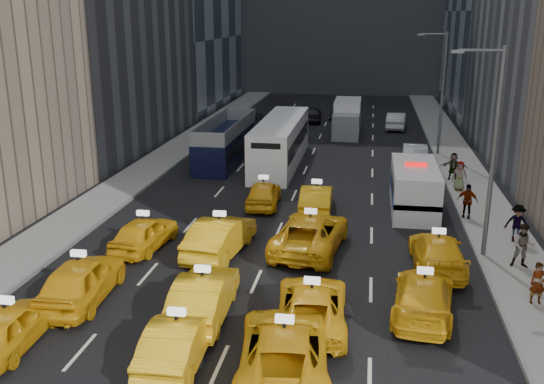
# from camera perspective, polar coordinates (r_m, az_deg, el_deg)

# --- Properties ---
(sidewalk_west) EXTENTS (3.00, 90.00, 0.15)m
(sidewalk_west) POSITION_cam_1_polar(r_m,az_deg,el_deg) (42.54, -11.22, 2.36)
(sidewalk_west) COLOR gray
(sidewalk_west) RESTS_ON ground
(sidewalk_east) EXTENTS (3.00, 90.00, 0.15)m
(sidewalk_east) POSITION_cam_1_polar(r_m,az_deg,el_deg) (40.44, 17.95, 1.13)
(sidewalk_east) COLOR gray
(sidewalk_east) RESTS_ON ground
(curb_west) EXTENTS (0.15, 90.00, 0.18)m
(curb_west) POSITION_cam_1_polar(r_m,az_deg,el_deg) (42.06, -9.36, 2.32)
(curb_west) COLOR slate
(curb_west) RESTS_ON ground
(curb_east) EXTENTS (0.15, 90.00, 0.18)m
(curb_east) POSITION_cam_1_polar(r_m,az_deg,el_deg) (40.23, 15.91, 1.25)
(curb_east) COLOR slate
(curb_east) RESTS_ON ground
(streetlight_near) EXTENTS (2.15, 0.22, 9.00)m
(streetlight_near) POSITION_cam_1_polar(r_m,az_deg,el_deg) (26.65, 19.96, 4.02)
(streetlight_near) COLOR #595B60
(streetlight_near) RESTS_ON ground
(streetlight_far) EXTENTS (2.15, 0.22, 9.00)m
(streetlight_far) POSITION_cam_1_polar(r_m,az_deg,el_deg) (46.21, 15.63, 9.30)
(streetlight_far) COLOR #595B60
(streetlight_far) RESTS_ON ground
(taxi_4) EXTENTS (1.84, 4.27, 1.44)m
(taxi_4) POSITION_cam_1_polar(r_m,az_deg,el_deg) (21.24, -23.54, -11.57)
(taxi_4) COLOR yellow
(taxi_4) RESTS_ON ground
(taxi_5) EXTENTS (1.68, 4.47, 1.46)m
(taxi_5) POSITION_cam_1_polar(r_m,az_deg,el_deg) (19.06, -8.84, -13.60)
(taxi_5) COLOR yellow
(taxi_5) RESTS_ON ground
(taxi_6) EXTENTS (3.20, 5.93, 1.58)m
(taxi_6) POSITION_cam_1_polar(r_m,az_deg,el_deg) (18.23, 1.18, -14.66)
(taxi_6) COLOR yellow
(taxi_6) RESTS_ON ground
(taxi_8) EXTENTS (2.21, 4.99, 1.67)m
(taxi_8) POSITION_cam_1_polar(r_m,az_deg,el_deg) (23.46, -17.53, -7.91)
(taxi_8) COLOR yellow
(taxi_8) RESTS_ON ground
(taxi_9) EXTENTS (1.88, 4.93, 1.60)m
(taxi_9) POSITION_cam_1_polar(r_m,az_deg,el_deg) (21.44, -6.47, -9.68)
(taxi_9) COLOR yellow
(taxi_9) RESTS_ON ground
(taxi_10) EXTENTS (2.68, 5.22, 1.41)m
(taxi_10) POSITION_cam_1_polar(r_m,az_deg,el_deg) (20.91, 3.75, -10.62)
(taxi_10) COLOR yellow
(taxi_10) RESTS_ON ground
(taxi_11) EXTENTS (2.58, 5.18, 1.44)m
(taxi_11) POSITION_cam_1_polar(r_m,az_deg,el_deg) (22.16, 14.06, -9.42)
(taxi_11) COLOR yellow
(taxi_11) RESTS_ON ground
(taxi_12) EXTENTS (2.20, 4.47, 1.47)m
(taxi_12) POSITION_cam_1_polar(r_m,az_deg,el_deg) (27.84, -11.94, -3.81)
(taxi_12) COLOR yellow
(taxi_12) RESTS_ON ground
(taxi_13) EXTENTS (2.38, 5.21, 1.66)m
(taxi_13) POSITION_cam_1_polar(r_m,az_deg,el_deg) (26.71, -4.91, -4.16)
(taxi_13) COLOR yellow
(taxi_13) RESTS_ON ground
(taxi_14) EXTENTS (3.40, 6.16, 1.63)m
(taxi_14) POSITION_cam_1_polar(r_m,az_deg,el_deg) (27.06, 3.63, -3.89)
(taxi_14) COLOR yellow
(taxi_14) RESTS_ON ground
(taxi_15) EXTENTS (2.17, 5.05, 1.45)m
(taxi_15) POSITION_cam_1_polar(r_m,az_deg,el_deg) (26.05, 15.30, -5.51)
(taxi_15) COLOR yellow
(taxi_15) RESTS_ON ground
(taxi_16) EXTENTS (1.91, 4.28, 1.43)m
(taxi_16) POSITION_cam_1_polar(r_m,az_deg,el_deg) (33.22, -0.80, -0.15)
(taxi_16) COLOR yellow
(taxi_16) RESTS_ON ground
(taxi_17) EXTENTS (1.71, 4.60, 1.50)m
(taxi_17) POSITION_cam_1_polar(r_m,az_deg,el_deg) (32.20, 4.21, -0.66)
(taxi_17) COLOR yellow
(taxi_17) RESTS_ON ground
(nypd_van) EXTENTS (3.11, 6.37, 2.63)m
(nypd_van) POSITION_cam_1_polar(r_m,az_deg,el_deg) (33.29, 13.24, 0.30)
(nypd_van) COLOR silver
(nypd_van) RESTS_ON ground
(double_decker) EXTENTS (2.69, 10.36, 2.99)m
(double_decker) POSITION_cam_1_polar(r_m,az_deg,el_deg) (43.48, -4.35, 4.84)
(double_decker) COLOR black
(double_decker) RESTS_ON ground
(city_bus) EXTENTS (2.66, 12.31, 3.18)m
(city_bus) POSITION_cam_1_polar(r_m,az_deg,el_deg) (42.34, 0.82, 4.70)
(city_bus) COLOR white
(city_bus) RESTS_ON ground
(box_truck) EXTENTS (2.44, 6.57, 2.97)m
(box_truck) POSITION_cam_1_polar(r_m,az_deg,el_deg) (53.40, 7.07, 6.91)
(box_truck) COLOR silver
(box_truck) RESTS_ON ground
(misc_car_0) EXTENTS (1.79, 4.73, 1.54)m
(misc_car_0) POSITION_cam_1_polar(r_m,az_deg,el_deg) (43.49, 13.28, 3.49)
(misc_car_0) COLOR #B4B8BC
(misc_car_0) RESTS_ON ground
(misc_car_1) EXTENTS (3.40, 6.30, 1.68)m
(misc_car_1) POSITION_cam_1_polar(r_m,az_deg,el_deg) (54.48, -1.47, 6.56)
(misc_car_1) COLOR black
(misc_car_1) RESTS_ON ground
(misc_car_2) EXTENTS (2.54, 5.51, 1.56)m
(misc_car_2) POSITION_cam_1_polar(r_m,az_deg,el_deg) (62.33, 6.55, 7.66)
(misc_car_2) COLOR slate
(misc_car_2) RESTS_ON ground
(misc_car_3) EXTENTS (2.09, 4.59, 1.53)m
(misc_car_3) POSITION_cam_1_polar(r_m,az_deg,el_deg) (59.73, 3.79, 7.33)
(misc_car_3) COLOR black
(misc_car_3) RESTS_ON ground
(misc_car_4) EXTENTS (1.99, 4.79, 1.54)m
(misc_car_4) POSITION_cam_1_polar(r_m,az_deg,el_deg) (56.97, 11.60, 6.60)
(misc_car_4) COLOR #B5B8BE
(misc_car_4) RESTS_ON ground
(pedestrian_0) EXTENTS (0.60, 0.43, 1.56)m
(pedestrian_0) POSITION_cam_1_polar(r_m,az_deg,el_deg) (23.91, 23.75, -7.86)
(pedestrian_0) COLOR gray
(pedestrian_0) RESTS_ON sidewalk_east
(pedestrian_1) EXTENTS (0.94, 0.57, 1.86)m
(pedestrian_1) POSITION_cam_1_polar(r_m,az_deg,el_deg) (26.91, 22.60, -4.70)
(pedestrian_1) COLOR gray
(pedestrian_1) RESTS_ON sidewalk_east
(pedestrian_2) EXTENTS (1.15, 0.53, 1.75)m
(pedestrian_2) POSITION_cam_1_polar(r_m,az_deg,el_deg) (29.80, 22.08, -2.74)
(pedestrian_2) COLOR gray
(pedestrian_2) RESTS_ON sidewalk_east
(pedestrian_3) EXTENTS (1.12, 0.71, 1.78)m
(pedestrian_3) POSITION_cam_1_polar(r_m,az_deg,el_deg) (32.39, 17.89, -0.81)
(pedestrian_3) COLOR gray
(pedestrian_3) RESTS_ON sidewalk_east
(pedestrian_4) EXTENTS (0.93, 0.64, 1.74)m
(pedestrian_4) POSITION_cam_1_polar(r_m,az_deg,el_deg) (37.38, 17.26, 1.48)
(pedestrian_4) COLOR gray
(pedestrian_4) RESTS_ON sidewalk_east
(pedestrian_5) EXTENTS (1.61, 0.55, 1.71)m
(pedestrian_5) POSITION_cam_1_polar(r_m,az_deg,el_deg) (39.64, 16.71, 2.34)
(pedestrian_5) COLOR gray
(pedestrian_5) RESTS_ON sidewalk_east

